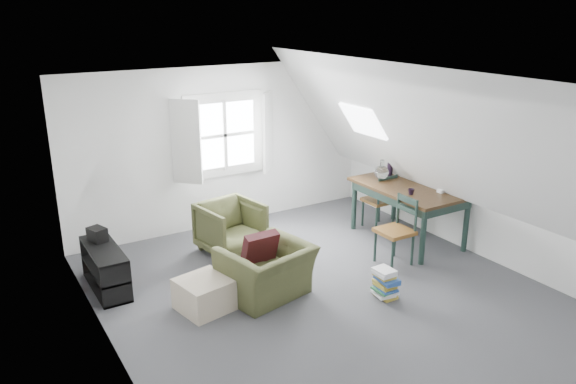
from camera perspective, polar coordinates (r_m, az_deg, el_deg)
floor at (r=6.97m, az=3.65°, el=-10.19°), size 5.50×5.50×0.00m
ceiling at (r=6.18m, az=4.12°, el=10.62°), size 5.50×5.50×0.00m
wall_back at (r=8.77m, az=-6.51°, el=4.54°), size 5.00×0.00×5.00m
wall_front at (r=4.68m, az=23.83°, el=-9.68°), size 5.00×0.00×5.00m
wall_left at (r=5.51m, az=-18.03°, el=-4.75°), size 0.00×5.50×5.50m
wall_right at (r=8.11m, az=18.51°, el=2.56°), size 0.00×5.50×5.50m
slope_left at (r=5.60m, az=-9.13°, el=2.02°), size 3.19×5.50×4.48m
slope_right at (r=7.30m, az=14.02°, el=5.54°), size 3.19×5.50×4.48m
dormer_window at (r=8.66m, az=-6.35°, el=5.72°), size 1.71×0.35×1.30m
skylight at (r=8.25m, az=7.62°, el=7.15°), size 0.35×0.75×0.47m
armchair_near at (r=6.91m, az=-2.20°, el=-10.46°), size 1.15×1.05×0.64m
armchair_far at (r=8.10m, az=-5.75°, el=-6.00°), size 0.90×0.92×0.73m
throw_pillow at (r=6.78m, az=-2.88°, el=-5.78°), size 0.43×0.26×0.45m
ottoman at (r=6.61m, az=-8.48°, el=-10.24°), size 0.65×0.65×0.37m
dining_table at (r=8.39m, az=12.18°, el=-0.13°), size 1.00×1.67×0.84m
demijohn at (r=8.54m, az=9.49°, el=2.01°), size 0.21×0.21×0.30m
vase_twigs at (r=8.76m, az=10.33°, el=2.55°), size 0.08×0.09×0.66m
cup at (r=7.98m, az=12.38°, el=-0.26°), size 0.09×0.09×0.08m
paper_box at (r=8.19m, az=15.40°, el=0.13°), size 0.13×0.09×0.04m
dining_chair_far at (r=8.84m, az=9.34°, el=-0.80°), size 0.42×0.42×0.89m
dining_chair_near at (r=7.67m, az=11.00°, el=-3.78°), size 0.43×0.43×0.92m
media_shelf at (r=7.28m, az=-17.98°, el=-7.65°), size 0.35×1.06×0.54m
electronics_box at (r=7.39m, az=-18.80°, el=-4.15°), size 0.24×0.28×0.19m
magazine_stack at (r=6.89m, az=9.85°, el=-9.12°), size 0.27×0.32×0.36m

